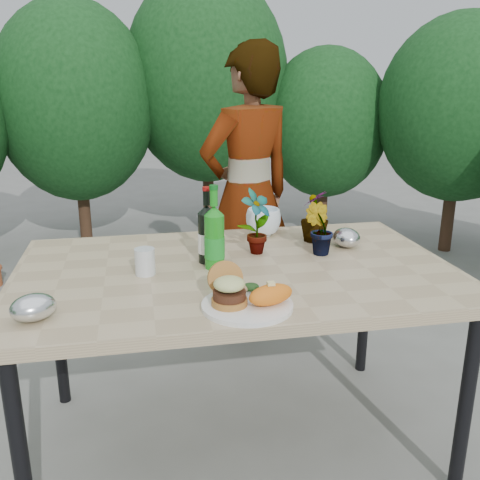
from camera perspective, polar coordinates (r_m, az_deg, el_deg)
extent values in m
plane|color=slate|center=(2.34, -0.40, -20.47)|extent=(80.00, 80.00, 0.00)
cube|color=tan|center=(1.98, -0.44, -3.48)|extent=(1.60, 1.00, 0.04)
cylinder|color=black|center=(1.80, -22.37, -20.80)|extent=(0.05, 0.05, 0.71)
cylinder|color=black|center=(2.06, 22.95, -15.79)|extent=(0.05, 0.05, 0.71)
cylinder|color=black|center=(2.51, -18.87, -9.10)|extent=(0.05, 0.05, 0.71)
cylinder|color=black|center=(2.70, 13.19, -6.72)|extent=(0.05, 0.05, 0.71)
cylinder|color=#382316|center=(4.80, -16.15, 1.79)|extent=(0.10, 0.10, 0.42)
ellipsoid|color=#194D1E|center=(4.65, -17.21, 13.90)|extent=(1.29, 1.29, 1.60)
cylinder|color=#382316|center=(5.00, -3.36, 3.53)|extent=(0.10, 0.10, 0.50)
ellipsoid|color=#194D1E|center=(4.86, -3.61, 16.75)|extent=(1.41, 1.41, 1.79)
cylinder|color=#382316|center=(4.96, 8.65, 2.54)|extent=(0.10, 0.10, 0.38)
ellipsoid|color=#194D1E|center=(4.82, 9.10, 12.21)|extent=(1.09, 1.09, 1.29)
cylinder|color=#382316|center=(4.82, 21.21, 1.49)|extent=(0.10, 0.10, 0.44)
ellipsoid|color=#194D1E|center=(4.68, 22.49, 12.82)|extent=(1.30, 1.30, 1.47)
cylinder|color=white|center=(1.64, 0.78, -7.00)|extent=(0.28, 0.28, 0.01)
cylinder|color=#B7722D|center=(1.62, -1.14, -6.59)|extent=(0.11, 0.11, 0.02)
cylinder|color=#472314|center=(1.61, -1.14, -5.86)|extent=(0.10, 0.10, 0.02)
ellipsoid|color=beige|center=(1.60, -1.15, -4.72)|extent=(0.10, 0.10, 0.04)
cylinder|color=#B7722D|center=(1.67, -1.59, -4.12)|extent=(0.11, 0.06, 0.11)
ellipsoid|color=orange|center=(1.62, 3.30, -5.84)|extent=(0.17, 0.12, 0.06)
ellipsoid|color=olive|center=(1.71, 0.16, -5.19)|extent=(0.04, 0.04, 0.02)
ellipsoid|color=#193814|center=(1.72, 1.12, -5.03)|extent=(0.06, 0.04, 0.03)
cylinder|color=black|center=(2.00, -3.53, 0.22)|extent=(0.07, 0.07, 0.19)
cylinder|color=white|center=(2.01, -3.52, -0.30)|extent=(0.07, 0.07, 0.08)
cone|color=black|center=(1.97, -3.59, 3.30)|extent=(0.07, 0.07, 0.03)
cylinder|color=black|center=(1.96, -3.61, 4.51)|extent=(0.03, 0.03, 0.05)
cylinder|color=maroon|center=(1.96, -3.63, 5.48)|extent=(0.03, 0.03, 0.01)
cylinder|color=#178319|center=(1.94, -2.74, -0.20)|extent=(0.07, 0.07, 0.20)
cylinder|color=#198C26|center=(1.94, -2.73, -0.76)|extent=(0.07, 0.07, 0.08)
cone|color=#178319|center=(1.91, -2.79, 3.15)|extent=(0.07, 0.07, 0.03)
cylinder|color=#178319|center=(1.90, -2.81, 4.54)|extent=(0.03, 0.03, 0.06)
cylinder|color=#0C5919|center=(1.89, -2.83, 5.64)|extent=(0.03, 0.03, 0.01)
cylinder|color=silver|center=(1.92, -10.10, -2.28)|extent=(0.07, 0.07, 0.09)
imported|color=#20571D|center=(2.09, 1.76, 1.94)|extent=(0.16, 0.15, 0.26)
imported|color=#29561D|center=(2.11, 8.44, 1.16)|extent=(0.14, 0.14, 0.20)
imported|color=#23581E|center=(2.28, 7.99, 2.54)|extent=(0.17, 0.17, 0.22)
imported|color=white|center=(2.35, 2.51, 1.92)|extent=(0.18, 0.18, 0.12)
ellipsoid|color=silver|center=(1.66, -21.20, -6.72)|extent=(0.17, 0.16, 0.08)
ellipsoid|color=silver|center=(2.24, 11.30, 0.26)|extent=(0.12, 0.14, 0.08)
imported|color=#905E48|center=(2.92, 0.85, 4.75)|extent=(0.69, 0.58, 1.60)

